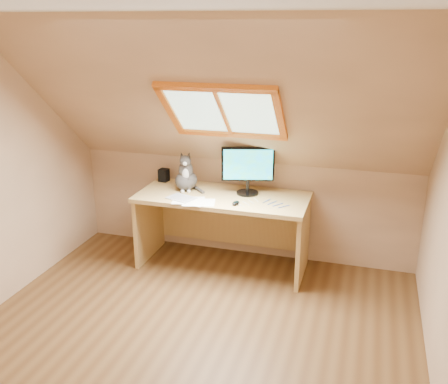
% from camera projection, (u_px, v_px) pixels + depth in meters
% --- Properties ---
extents(ground, '(3.50, 3.50, 0.00)m').
position_uv_depth(ground, '(184.00, 348.00, 3.77)').
color(ground, brown).
rests_on(ground, ground).
extents(room_shell, '(3.52, 3.52, 2.41)m').
position_uv_depth(room_shell, '(173.00, 170.00, 3.22)').
color(room_shell, tan).
rests_on(room_shell, ground).
extents(desk, '(1.65, 0.72, 0.75)m').
position_uv_depth(desk, '(225.00, 215.00, 4.94)').
color(desk, tan).
rests_on(desk, ground).
extents(monitor, '(0.50, 0.21, 0.47)m').
position_uv_depth(monitor, '(248.00, 167.00, 4.75)').
color(monitor, black).
rests_on(monitor, desk).
extents(cat, '(0.28, 0.31, 0.40)m').
position_uv_depth(cat, '(186.00, 176.00, 4.91)').
color(cat, '#48433F').
rests_on(cat, desk).
extents(desk_speaker, '(0.10, 0.10, 0.13)m').
position_uv_depth(desk_speaker, '(164.00, 175.00, 5.20)').
color(desk_speaker, black).
rests_on(desk_speaker, desk).
extents(graphics_tablet, '(0.30, 0.26, 0.01)m').
position_uv_depth(graphics_tablet, '(181.00, 198.00, 4.70)').
color(graphics_tablet, '#B2B2B7').
rests_on(graphics_tablet, desk).
extents(mouse, '(0.08, 0.11, 0.03)m').
position_uv_depth(mouse, '(236.00, 203.00, 4.55)').
color(mouse, black).
rests_on(mouse, desk).
extents(papers, '(0.35, 0.30, 0.01)m').
position_uv_depth(papers, '(195.00, 202.00, 4.62)').
color(papers, white).
rests_on(papers, desk).
extents(cables, '(0.51, 0.26, 0.01)m').
position_uv_depth(cables, '(265.00, 203.00, 4.57)').
color(cables, silver).
rests_on(cables, desk).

